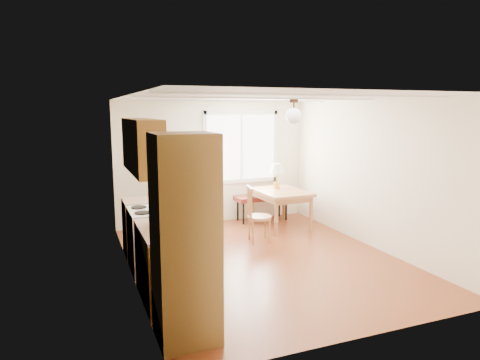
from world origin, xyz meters
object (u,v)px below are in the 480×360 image
chair (254,211)px  refrigerator (199,185)px  bench (262,198)px  dining_table (281,196)px

chair → refrigerator: bearing=130.9°
bench → chair: size_ratio=1.19×
refrigerator → dining_table: 1.63m
bench → dining_table: dining_table is taller
refrigerator → chair: 1.37m
dining_table → chair: 1.12m
chair → dining_table: bearing=49.4°
refrigerator → dining_table: (1.55, -0.44, -0.23)m
bench → chair: chair is taller
chair → bench: bearing=70.8°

